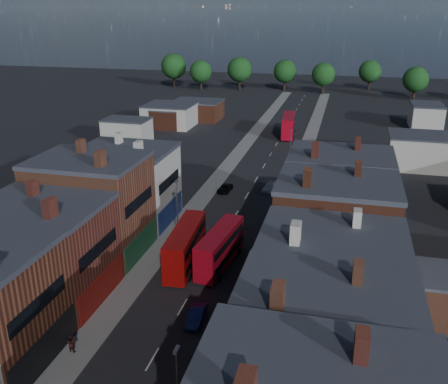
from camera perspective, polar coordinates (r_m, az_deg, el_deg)
The scene contains 11 objects.
pavement_west at distance 81.66m, azimuth -1.56°, elevation 0.50°, with size 3.00×200.00×0.12m, color gray.
pavement_east at distance 79.37m, azimuth 7.52°, elevation -0.27°, with size 3.00×200.00×0.12m, color gray.
lamp_post_2 at distance 61.82m, azimuth -5.37°, elevation -1.68°, with size 0.25×0.70×8.12m.
lamp_post_3 at distance 87.54m, azimuth 7.60°, elevation 4.89°, with size 0.25×0.70×8.12m.
bus_0 at distance 56.84m, azimuth -4.43°, elevation -6.13°, with size 3.29×10.94×4.66m.
bus_1 at distance 56.67m, azimuth -0.49°, elevation -6.34°, with size 3.42×10.29×4.36m.
bus_2 at distance 115.19m, azimuth 7.36°, elevation 7.59°, with size 3.48×11.36×4.84m.
car_1 at distance 48.31m, azimuth -3.17°, elevation -13.91°, with size 1.37×3.93×1.29m, color navy.
car_2 at distance 79.89m, azimuth 0.10°, elevation 0.42°, with size 1.80×3.90×1.08m, color black.
car_3 at distance 80.63m, azimuth 5.17°, elevation 0.54°, with size 1.59×3.90×1.13m, color silver.
ped_1 at distance 46.31m, azimuth -17.06°, elevation -16.19°, with size 0.79×0.43×1.62m, color #3A1718.
Camera 1 is at (14.16, -23.94, 27.87)m, focal length 40.00 mm.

